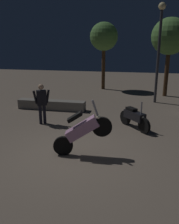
# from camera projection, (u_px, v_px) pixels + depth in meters

# --- Properties ---
(ground_plane) EXTENTS (40.00, 40.00, 0.00)m
(ground_plane) POSITION_uv_depth(u_px,v_px,m) (74.00, 153.00, 6.98)
(ground_plane) COLOR #756656
(motorcycle_pink_foreground) EXTENTS (1.65, 0.48, 1.63)m
(motorcycle_pink_foreground) POSITION_uv_depth(u_px,v_px,m) (82.00, 131.00, 6.66)
(motorcycle_pink_foreground) COLOR black
(motorcycle_pink_foreground) RESTS_ON ground_plane
(motorcycle_black_parked_left) EXTENTS (1.15, 1.33, 1.11)m
(motorcycle_black_parked_left) POSITION_uv_depth(u_px,v_px,m) (134.00, 117.00, 8.85)
(motorcycle_black_parked_left) COLOR black
(motorcycle_black_parked_left) RESTS_ON ground_plane
(person_bystander_far) EXTENTS (0.61, 0.42, 1.59)m
(person_bystander_far) POSITION_uv_depth(u_px,v_px,m) (42.00, 101.00, 9.24)
(person_bystander_far) COLOR black
(person_bystander_far) RESTS_ON ground_plane
(streetlamp_near) EXTENTS (0.36, 0.36, 4.97)m
(streetlamp_near) POSITION_uv_depth(u_px,v_px,m) (159.00, 41.00, 11.99)
(streetlamp_near) COLOR #38383D
(streetlamp_near) RESTS_ON ground_plane
(tree_left_bg) EXTENTS (1.83, 1.83, 4.39)m
(tree_left_bg) POSITION_uv_depth(u_px,v_px,m) (104.00, 37.00, 15.59)
(tree_left_bg) COLOR #4C331E
(tree_left_bg) RESTS_ON ground_plane
(tree_center_bg) EXTENTS (2.06, 2.06, 4.47)m
(tree_center_bg) POSITION_uv_depth(u_px,v_px,m) (170.00, 37.00, 13.47)
(tree_center_bg) COLOR #4C331E
(tree_center_bg) RESTS_ON ground_plane
(planter_wall_low) EXTENTS (3.27, 0.50, 0.45)m
(planter_wall_low) POSITION_uv_depth(u_px,v_px,m) (52.00, 105.00, 11.46)
(planter_wall_low) COLOR gray
(planter_wall_low) RESTS_ON ground_plane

